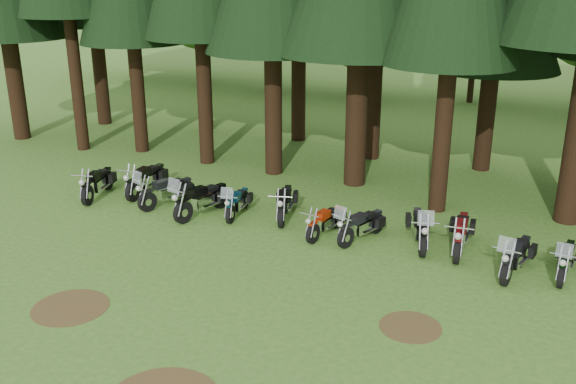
% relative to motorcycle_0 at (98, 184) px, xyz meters
% --- Properties ---
extents(ground, '(120.00, 120.00, 0.00)m').
position_rel_motorcycle_0_xyz_m(ground, '(7.53, -4.35, -0.48)').
color(ground, '#3B6C20').
rests_on(ground, ground).
extents(decid_2, '(6.72, 6.53, 8.40)m').
position_rel_motorcycle_0_xyz_m(decid_2, '(-2.90, 20.43, 4.47)').
color(decid_2, black).
rests_on(decid_2, ground).
extents(decid_3, '(6.12, 5.95, 7.65)m').
position_rel_motorcycle_0_xyz_m(decid_3, '(2.82, 20.78, 4.03)').
color(decid_3, black).
rests_on(decid_3, ground).
extents(decid_4, '(5.93, 5.76, 7.41)m').
position_rel_motorcycle_0_xyz_m(decid_4, '(9.11, 21.98, 3.89)').
color(decid_4, black).
rests_on(decid_4, ground).
extents(dirt_patch_0, '(1.80, 1.80, 0.01)m').
position_rel_motorcycle_0_xyz_m(dirt_patch_0, '(4.53, -6.35, -0.48)').
color(dirt_patch_0, '#4C3D1E').
rests_on(dirt_patch_0, ground).
extents(dirt_patch_1, '(1.40, 1.40, 0.01)m').
position_rel_motorcycle_0_xyz_m(dirt_patch_1, '(12.03, -3.85, -0.48)').
color(dirt_patch_1, '#4C3D1E').
rests_on(dirt_patch_1, ground).
extents(motorcycle_0, '(0.78, 2.28, 0.95)m').
position_rel_motorcycle_0_xyz_m(motorcycle_0, '(0.00, 0.00, 0.00)').
color(motorcycle_0, black).
rests_on(motorcycle_0, ground).
extents(motorcycle_1, '(0.40, 2.42, 0.98)m').
position_rel_motorcycle_0_xyz_m(motorcycle_1, '(1.32, 1.00, 0.02)').
color(motorcycle_1, black).
rests_on(motorcycle_1, ground).
extents(motorcycle_2, '(1.05, 2.24, 1.44)m').
position_rel_motorcycle_0_xyz_m(motorcycle_2, '(2.66, 0.30, -0.00)').
color(motorcycle_2, black).
rests_on(motorcycle_2, ground).
extents(motorcycle_3, '(0.85, 2.46, 1.55)m').
position_rel_motorcycle_0_xyz_m(motorcycle_3, '(4.22, 0.01, 0.03)').
color(motorcycle_3, black).
rests_on(motorcycle_3, ground).
extents(motorcycle_4, '(0.59, 2.01, 1.26)m').
position_rel_motorcycle_0_xyz_m(motorcycle_4, '(5.25, 0.48, -0.06)').
color(motorcycle_4, black).
rests_on(motorcycle_4, ground).
extents(motorcycle_5, '(0.82, 2.22, 0.93)m').
position_rel_motorcycle_0_xyz_m(motorcycle_5, '(6.71, 0.95, -0.01)').
color(motorcycle_5, black).
rests_on(motorcycle_5, ground).
extents(motorcycle_6, '(0.47, 1.98, 0.81)m').
position_rel_motorcycle_0_xyz_m(motorcycle_6, '(8.41, 0.17, -0.07)').
color(motorcycle_6, black).
rests_on(motorcycle_6, ground).
extents(motorcycle_7, '(0.94, 2.09, 1.34)m').
position_rel_motorcycle_0_xyz_m(motorcycle_7, '(9.49, 0.25, -0.04)').
color(motorcycle_7, black).
rests_on(motorcycle_7, ground).
extents(motorcycle_8, '(1.05, 2.30, 1.48)m').
position_rel_motorcycle_0_xyz_m(motorcycle_8, '(11.12, 0.65, 0.01)').
color(motorcycle_8, black).
rests_on(motorcycle_8, ground).
extents(motorcycle_9, '(0.43, 2.38, 0.97)m').
position_rel_motorcycle_0_xyz_m(motorcycle_9, '(12.25, 0.71, 0.01)').
color(motorcycle_9, black).
rests_on(motorcycle_9, ground).
extents(motorcycle_10, '(0.66, 2.25, 1.41)m').
position_rel_motorcycle_0_xyz_m(motorcycle_10, '(13.83, -0.14, -0.01)').
color(motorcycle_10, black).
rests_on(motorcycle_10, ground).
extents(motorcycle_11, '(0.45, 2.08, 1.30)m').
position_rel_motorcycle_0_xyz_m(motorcycle_11, '(15.01, 0.26, -0.05)').
color(motorcycle_11, black).
rests_on(motorcycle_11, ground).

